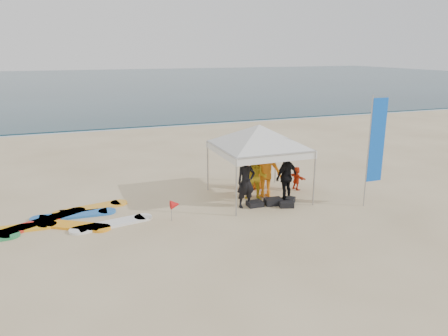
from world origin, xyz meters
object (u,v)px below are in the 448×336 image
person_seated (296,178)px  person_yellow (256,177)px  surfboard_spread (52,223)px  feather_flag (376,142)px  person_orange_a (265,170)px  person_orange_b (256,165)px  marker_pennant (175,205)px  canopy_tent (259,125)px  person_black_b (286,177)px  person_black_a (246,182)px

person_seated → person_yellow: bearing=95.2°
person_yellow → person_seated: 1.94m
person_seated → surfboard_spread: bearing=83.7°
person_yellow → feather_flag: (3.32, -1.85, 1.35)m
person_orange_a → person_seated: person_orange_a is taller
person_yellow → surfboard_spread: person_yellow is taller
person_orange_b → person_seated: (1.35, -0.63, -0.46)m
person_seated → feather_flag: feather_flag is taller
feather_flag → marker_pennant: size_ratio=5.68×
person_yellow → person_orange_a: size_ratio=0.81×
person_orange_a → person_seated: size_ratio=2.24×
feather_flag → marker_pennant: (-6.37, 0.98, -1.64)m
marker_pennant → surfboard_spread: 3.63m
feather_flag → person_yellow: bearing=150.9°
person_yellow → person_seated: size_ratio=1.82×
person_orange_b → canopy_tent: canopy_tent is taller
person_orange_a → surfboard_spread: size_ratio=0.33×
person_orange_a → surfboard_spread: (-6.96, -0.14, -0.93)m
person_yellow → person_seated: person_yellow is taller
person_yellow → person_black_b: 1.02m
person_seated → feather_flag: (1.47, -2.32, 1.71)m
person_black_a → person_black_b: bearing=1.6°
person_orange_b → marker_pennant: (-3.55, -1.97, -0.39)m
person_orange_a → feather_flag: 3.73m
surfboard_spread → feather_flag: bearing=-11.0°
person_seated → marker_pennant: 5.08m
person_black_b → canopy_tent: (-0.75, 0.63, 1.70)m
person_yellow → marker_pennant: (-3.05, -0.87, -0.29)m
person_black_a → person_yellow: bearing=40.1°
person_black_b → person_orange_b: 1.62m
person_black_a → canopy_tent: canopy_tent is taller
person_black_a → feather_flag: 4.34m
person_black_a → person_yellow: (0.62, 0.57, -0.07)m
person_yellow → feather_flag: 4.04m
person_seated → canopy_tent: bearing=90.8°
person_black_a → person_orange_a: size_ratio=0.88×
person_orange_b → surfboard_spread: size_ratio=0.31×
person_orange_b → person_yellow: bearing=61.8°
marker_pennant → person_black_b: bearing=5.9°
marker_pennant → person_black_a: bearing=7.1°
person_yellow → person_orange_a: 0.52m
person_black_a → marker_pennant: person_black_a is taller
person_orange_a → marker_pennant: (-3.49, -1.07, -0.47)m
canopy_tent → surfboard_spread: 7.14m
person_orange_a → person_black_b: (0.47, -0.66, -0.12)m
person_yellow → canopy_tent: canopy_tent is taller
person_black_b → person_orange_b: size_ratio=0.95×
person_black_b → person_orange_b: bearing=-97.5°
marker_pennant → surfboard_spread: marker_pennant is taller
person_orange_b → surfboard_spread: person_orange_b is taller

